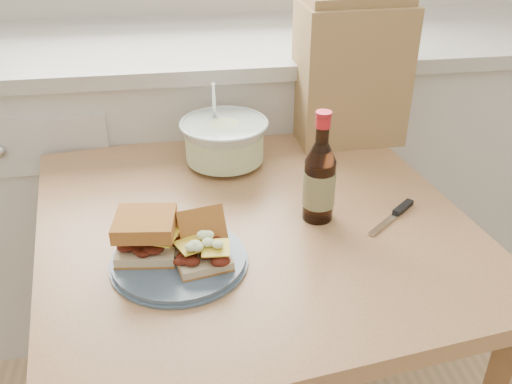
{
  "coord_description": "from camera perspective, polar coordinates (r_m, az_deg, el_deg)",
  "views": [
    {
      "loc": [
        -0.04,
        -0.02,
        1.4
      ],
      "look_at": [
        0.11,
        0.96,
        0.82
      ],
      "focal_mm": 40.0,
      "sensor_mm": 36.0,
      "label": 1
    }
  ],
  "objects": [
    {
      "name": "dining_table",
      "position": [
        1.28,
        -0.3,
        -6.66
      ],
      "size": [
        1.0,
        1.0,
        0.74
      ],
      "rotation": [
        0.0,
        0.0,
        0.14
      ],
      "color": "tan",
      "rests_on": "ground"
    },
    {
      "name": "plate",
      "position": [
        1.1,
        -7.69,
        -6.75
      ],
      "size": [
        0.25,
        0.25,
        0.02
      ],
      "primitive_type": "cylinder",
      "color": "#465B72",
      "rests_on": "dining_table"
    },
    {
      "name": "cabinet_run",
      "position": [
        1.96,
        -6.37,
        1.78
      ],
      "size": [
        2.5,
        0.64,
        0.94
      ],
      "color": "silver",
      "rests_on": "ground"
    },
    {
      "name": "beer_bottle",
      "position": [
        1.18,
        6.36,
        1.19
      ],
      "size": [
        0.07,
        0.07,
        0.24
      ],
      "rotation": [
        0.0,
        0.0,
        -0.33
      ],
      "color": "black",
      "rests_on": "dining_table"
    },
    {
      "name": "knife",
      "position": [
        1.27,
        14.04,
        -1.9
      ],
      "size": [
        0.14,
        0.12,
        0.01
      ],
      "rotation": [
        0.0,
        0.0,
        0.7
      ],
      "color": "silver",
      "rests_on": "dining_table"
    },
    {
      "name": "sandwich_right",
      "position": [
        1.07,
        -5.4,
        -5.27
      ],
      "size": [
        0.11,
        0.15,
        0.08
      ],
      "rotation": [
        0.0,
        0.0,
        0.2
      ],
      "color": "#CABA8F",
      "rests_on": "plate"
    },
    {
      "name": "paper_bag",
      "position": [
        1.54,
        9.44,
        11.62
      ],
      "size": [
        0.28,
        0.19,
        0.36
      ],
      "primitive_type": "cube",
      "rotation": [
        0.0,
        0.0,
        0.03
      ],
      "color": "#AC8453",
      "rests_on": "dining_table"
    },
    {
      "name": "sandwich_left",
      "position": [
        1.09,
        -10.94,
        -4.24
      ],
      "size": [
        0.12,
        0.11,
        0.08
      ],
      "rotation": [
        0.0,
        0.0,
        -0.13
      ],
      "color": "#CABA8F",
      "rests_on": "plate"
    },
    {
      "name": "coleslaw_bowl",
      "position": [
        1.42,
        -3.17,
        4.89
      ],
      "size": [
        0.22,
        0.22,
        0.22
      ],
      "color": "silver",
      "rests_on": "dining_table"
    }
  ]
}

